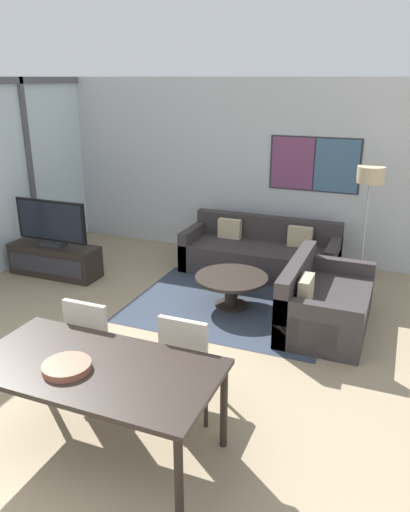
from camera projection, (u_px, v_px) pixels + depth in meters
name	position (u px, v px, depth m)	size (l,w,h in m)	color
wall_back	(241.00, 169.00, 8.02)	(6.99, 0.09, 2.80)	silver
area_rug	(231.00, 306.00, 6.45)	(2.53, 1.99, 0.01)	#333D4C
tv_console	(55.00, 260.00, 7.40)	(1.38, 0.46, 0.47)	black
television	(51.00, 223.00, 7.21)	(1.16, 0.20, 0.67)	#2D2D33
sofa_main	(261.00, 254.00, 7.56)	(2.29, 0.92, 0.78)	#383333
sofa_side	(320.00, 304.00, 5.89)	(0.92, 1.58, 0.78)	#383333
coffee_table	(231.00, 284.00, 6.35)	(0.93, 0.93, 0.41)	black
dining_table	(95.00, 373.00, 3.72)	(1.87, 0.96, 0.78)	black
dining_chair_left	(95.00, 343.00, 4.53)	(0.46, 0.46, 0.97)	#B2A899
dining_chair_centre	(189.00, 361.00, 4.23)	(0.46, 0.46, 0.97)	#B2A899
fruit_bowl	(67.00, 366.00, 3.63)	(0.36, 0.36, 0.05)	#995642
floor_lamp	(370.00, 184.00, 6.62)	(0.36, 0.36, 1.69)	#2D2D33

